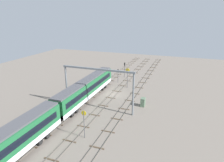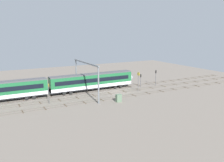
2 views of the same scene
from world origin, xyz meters
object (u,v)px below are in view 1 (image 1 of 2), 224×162
object	(u,v)px
speed_sign_near_foreground	(128,75)
train	(56,111)
signal_light_trackside_departure	(118,74)
overhead_gantry	(98,80)
signal_light_trackside_approach	(125,68)
speed_sign_mid_trackside	(84,121)
relay_cabinet	(143,102)

from	to	relation	value
speed_sign_near_foreground	train	bearing A→B (deg)	164.09
signal_light_trackside_departure	train	bearing A→B (deg)	174.17
overhead_gantry	signal_light_trackside_approach	world-z (taller)	overhead_gantry
speed_sign_mid_trackside	signal_light_trackside_departure	xyz separation A→B (m)	(28.43, 3.89, -0.45)
overhead_gantry	relay_cabinet	size ratio (longest dim) A/B	8.23
speed_sign_near_foreground	signal_light_trackside_departure	distance (m)	5.30
speed_sign_mid_trackside	signal_light_trackside_approach	xyz separation A→B (m)	(33.77, 3.54, 0.06)
train	relay_cabinet	world-z (taller)	train
speed_sign_near_foreground	speed_sign_mid_trackside	bearing A→B (deg)	-179.85
overhead_gantry	speed_sign_mid_trackside	xyz separation A→B (m)	(-10.21, -2.11, -3.42)
relay_cabinet	speed_sign_mid_trackside	bearing A→B (deg)	156.99
signal_light_trackside_departure	overhead_gantry	bearing A→B (deg)	-174.42
train	overhead_gantry	xyz separation A→B (m)	(8.17, -4.48, 3.82)
overhead_gantry	signal_light_trackside_departure	distance (m)	18.71
train	relay_cabinet	xyz separation A→B (m)	(12.91, -12.94, -1.72)
overhead_gantry	signal_light_trackside_departure	xyz separation A→B (m)	(18.22, 1.78, -3.87)
overhead_gantry	speed_sign_near_foreground	distance (m)	15.12
speed_sign_mid_trackside	signal_light_trackside_approach	world-z (taller)	speed_sign_mid_trackside
speed_sign_near_foreground	signal_light_trackside_approach	distance (m)	9.52
signal_light_trackside_approach	speed_sign_near_foreground	bearing A→B (deg)	-158.53
train	signal_light_trackside_approach	xyz separation A→B (m)	(31.73, -3.05, 0.45)
signal_light_trackside_approach	relay_cabinet	xyz separation A→B (m)	(-18.82, -9.89, -2.17)
relay_cabinet	signal_light_trackside_departure	bearing A→B (deg)	37.24
overhead_gantry	relay_cabinet	distance (m)	11.17
speed_sign_mid_trackside	signal_light_trackside_approach	distance (m)	33.96
signal_light_trackside_approach	relay_cabinet	world-z (taller)	signal_light_trackside_approach
signal_light_trackside_departure	relay_cabinet	world-z (taller)	signal_light_trackside_departure
train	speed_sign_mid_trackside	distance (m)	6.91
speed_sign_near_foreground	signal_light_trackside_approach	world-z (taller)	speed_sign_near_foreground
speed_sign_near_foreground	relay_cabinet	size ratio (longest dim) A/B	2.91
overhead_gantry	speed_sign_near_foreground	bearing A→B (deg)	-7.93
speed_sign_near_foreground	signal_light_trackside_approach	size ratio (longest dim) A/B	1.14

